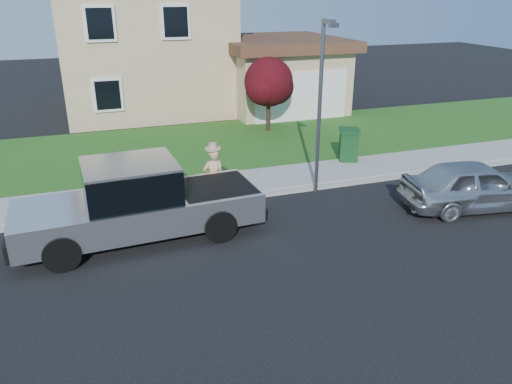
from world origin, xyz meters
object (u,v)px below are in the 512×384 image
at_px(sedan, 476,185).
at_px(trash_bin, 349,144).
at_px(ornamental_tree, 269,84).
at_px(street_lamp, 321,99).
at_px(woman, 214,176).
at_px(pickup_truck, 138,203).

xyz_separation_m(sedan, trash_bin, (-1.50, 4.77, 0.01)).
distance_m(ornamental_tree, trash_bin, 5.25).
bearing_deg(street_lamp, ornamental_tree, 77.63).
bearing_deg(ornamental_tree, woman, -121.72).
distance_m(sedan, street_lamp, 5.11).
relative_size(pickup_truck, street_lamp, 1.22).
bearing_deg(woman, trash_bin, -162.09).
distance_m(trash_bin, street_lamp, 3.84).
bearing_deg(pickup_truck, woman, 27.37).
bearing_deg(street_lamp, woman, 174.98).
relative_size(pickup_truck, sedan, 1.50).
relative_size(woman, street_lamp, 0.37).
bearing_deg(pickup_truck, sedan, -11.03).
bearing_deg(ornamental_tree, street_lamp, -98.14).
height_order(woman, trash_bin, woman).
distance_m(woman, trash_bin, 5.96).
distance_m(sedan, trash_bin, 5.00).
bearing_deg(street_lamp, pickup_truck, -171.06).
xyz_separation_m(woman, street_lamp, (3.31, -0.05, 2.05)).
bearing_deg(sedan, woman, 78.49).
height_order(pickup_truck, trash_bin, pickup_truck).
bearing_deg(ornamental_tree, pickup_truck, -128.49).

